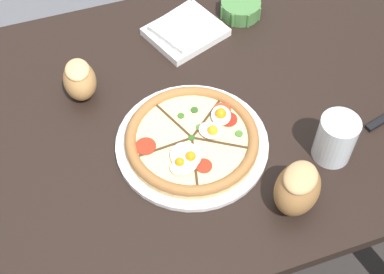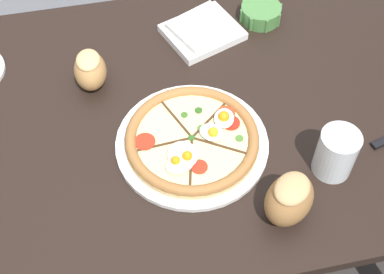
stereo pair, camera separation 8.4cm
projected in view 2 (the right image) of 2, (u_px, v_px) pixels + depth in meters
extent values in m
plane|color=#2D2826|center=(169.00, 254.00, 1.81)|extent=(12.00, 12.00, 0.00)
cube|color=black|center=(158.00, 120.00, 1.22)|extent=(1.45, 0.85, 0.03)
cube|color=black|center=(339.00, 72.00, 1.83)|extent=(0.06, 0.06, 0.71)
cylinder|color=white|center=(192.00, 144.00, 1.16)|extent=(0.33, 0.33, 0.01)
cylinder|color=#DBB775|center=(192.00, 140.00, 1.15)|extent=(0.29, 0.29, 0.01)
cylinder|color=beige|center=(192.00, 138.00, 1.14)|extent=(0.25, 0.25, 0.00)
torus|color=#A36B38|center=(192.00, 138.00, 1.14)|extent=(0.29, 0.29, 0.02)
cube|color=#472D19|center=(209.00, 120.00, 1.17)|extent=(0.10, 0.08, 0.00)
cube|color=#472D19|center=(176.00, 119.00, 1.17)|extent=(0.05, 0.12, 0.00)
cube|color=#472D19|center=(164.00, 144.00, 1.13)|extent=(0.13, 0.01, 0.00)
cube|color=#472D19|center=(191.00, 162.00, 1.10)|extent=(0.03, 0.12, 0.00)
cube|color=#472D19|center=(220.00, 146.00, 1.13)|extent=(0.11, 0.07, 0.00)
cylinder|color=red|center=(145.00, 142.00, 1.13)|extent=(0.04, 0.04, 0.00)
cylinder|color=red|center=(231.00, 123.00, 1.16)|extent=(0.04, 0.04, 0.00)
cylinder|color=red|center=(226.00, 113.00, 1.18)|extent=(0.04, 0.04, 0.00)
cylinder|color=red|center=(178.00, 159.00, 1.11)|extent=(0.03, 0.03, 0.00)
cylinder|color=red|center=(199.00, 167.00, 1.10)|extent=(0.03, 0.03, 0.00)
ellipsoid|color=white|center=(212.00, 132.00, 1.14)|extent=(0.07, 0.07, 0.01)
sphere|color=#F4AD1E|center=(213.00, 132.00, 1.13)|extent=(0.02, 0.02, 0.02)
ellipsoid|color=white|center=(179.00, 165.00, 1.09)|extent=(0.06, 0.05, 0.01)
sphere|color=orange|center=(175.00, 161.00, 1.09)|extent=(0.02, 0.02, 0.02)
ellipsoid|color=white|center=(224.00, 118.00, 1.16)|extent=(0.06, 0.07, 0.01)
sphere|color=orange|center=(224.00, 117.00, 1.16)|extent=(0.02, 0.02, 0.02)
ellipsoid|color=white|center=(183.00, 154.00, 1.11)|extent=(0.07, 0.08, 0.01)
sphere|color=orange|center=(187.00, 156.00, 1.10)|extent=(0.02, 0.02, 0.02)
cylinder|color=#2D5B1E|center=(191.00, 138.00, 1.14)|extent=(0.01, 0.01, 0.00)
cylinder|color=#477A2D|center=(239.00, 138.00, 1.14)|extent=(0.02, 0.02, 0.00)
cylinder|color=#386B23|center=(184.00, 115.00, 1.18)|extent=(0.02, 0.02, 0.00)
cylinder|color=#477A2D|center=(201.00, 128.00, 1.15)|extent=(0.02, 0.02, 0.00)
cylinder|color=#2D5B1E|center=(199.00, 110.00, 1.18)|extent=(0.02, 0.02, 0.00)
cylinder|color=#4C8442|center=(261.00, 13.00, 1.39)|extent=(0.10, 0.10, 0.04)
cylinder|color=beige|center=(261.00, 11.00, 1.39)|extent=(0.08, 0.08, 0.02)
cylinder|color=#4C8442|center=(280.00, 10.00, 1.40)|extent=(0.01, 0.01, 0.04)
cylinder|color=#4C8442|center=(270.00, 2.00, 1.42)|extent=(0.01, 0.01, 0.04)
cylinder|color=#4C8442|center=(255.00, 0.00, 1.42)|extent=(0.01, 0.01, 0.04)
cylinder|color=#4C8442|center=(243.00, 6.00, 1.41)|extent=(0.01, 0.01, 0.04)
cylinder|color=#4C8442|center=(241.00, 16.00, 1.39)|extent=(0.01, 0.01, 0.04)
cylinder|color=#4C8442|center=(251.00, 24.00, 1.37)|extent=(0.01, 0.01, 0.04)
cylinder|color=#4C8442|center=(266.00, 26.00, 1.36)|extent=(0.01, 0.01, 0.04)
cylinder|color=#4C8442|center=(279.00, 20.00, 1.37)|extent=(0.01, 0.01, 0.04)
cube|color=white|center=(202.00, 32.00, 1.36)|extent=(0.22, 0.20, 0.02)
cube|color=white|center=(203.00, 27.00, 1.35)|extent=(0.19, 0.18, 0.02)
ellipsoid|color=olive|center=(289.00, 200.00, 1.03)|extent=(0.14, 0.14, 0.10)
ellipsoid|color=tan|center=(292.00, 189.00, 0.99)|extent=(0.10, 0.10, 0.03)
ellipsoid|color=#B27F47|center=(90.00, 71.00, 1.24)|extent=(0.08, 0.10, 0.08)
ellipsoid|color=#EAB775|center=(88.00, 60.00, 1.21)|extent=(0.06, 0.07, 0.02)
cylinder|color=white|center=(336.00, 153.00, 1.08)|extent=(0.08, 0.08, 0.11)
cylinder|color=silver|center=(334.00, 159.00, 1.10)|extent=(0.07, 0.07, 0.06)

